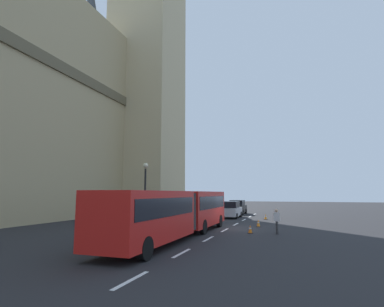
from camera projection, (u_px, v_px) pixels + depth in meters
ground_plane at (229, 228)px, 24.03m from camera, size 160.00×160.00×0.00m
lane_centre_marking at (231, 227)px, 24.72m from camera, size 34.40×0.16×0.01m
articulated_bus at (178, 210)px, 19.02m from camera, size 15.96×2.54×2.90m
sedan_lead at (231, 210)px, 33.92m from camera, size 4.40×1.86×1.85m
sedan_trailing at (238, 207)px, 39.92m from camera, size 4.40×1.86×1.85m
traffic_cone_west at (250, 229)px, 20.89m from camera, size 0.36×0.36×0.58m
traffic_cone_middle at (258, 223)px, 25.03m from camera, size 0.36×0.36×0.58m
traffic_cone_east at (266, 217)px, 31.83m from camera, size 0.36×0.36×0.58m
street_lamp at (145, 190)px, 24.52m from camera, size 0.44×0.44×5.27m
pedestrian_near_cones at (277, 220)px, 20.55m from camera, size 0.36×0.42×1.69m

